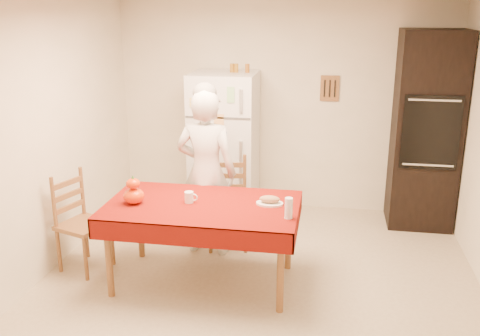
% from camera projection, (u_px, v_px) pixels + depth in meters
% --- Properties ---
extents(floor, '(4.50, 4.50, 0.00)m').
position_uv_depth(floor, '(255.00, 294.00, 4.71)').
color(floor, tan).
rests_on(floor, ground).
extents(room_shell, '(4.02, 4.52, 2.51)m').
position_uv_depth(room_shell, '(257.00, 113.00, 4.24)').
color(room_shell, '#F0E1CA').
rests_on(room_shell, ground).
extents(refrigerator, '(0.75, 0.74, 1.70)m').
position_uv_depth(refrigerator, '(224.00, 145.00, 6.34)').
color(refrigerator, white).
rests_on(refrigerator, floor).
extents(oven_cabinet, '(0.70, 0.62, 2.20)m').
position_uv_depth(oven_cabinet, '(426.00, 131.00, 5.94)').
color(oven_cabinet, black).
rests_on(oven_cabinet, floor).
extents(dining_table, '(1.70, 1.00, 0.76)m').
position_uv_depth(dining_table, '(203.00, 211.00, 4.74)').
color(dining_table, brown).
rests_on(dining_table, floor).
extents(chair_far, '(0.49, 0.47, 0.95)m').
position_uv_depth(chair_far, '(228.00, 198.00, 5.58)').
color(chair_far, brown).
rests_on(chair_far, floor).
extents(chair_left, '(0.52, 0.53, 0.95)m').
position_uv_depth(chair_left, '(78.00, 218.00, 5.07)').
color(chair_left, brown).
rests_on(chair_left, floor).
extents(seated_woman, '(0.65, 0.45, 1.68)m').
position_uv_depth(seated_woman, '(206.00, 173.00, 5.31)').
color(seated_woman, silver).
rests_on(seated_woman, floor).
extents(coffee_mug, '(0.08, 0.08, 0.10)m').
position_uv_depth(coffee_mug, '(189.00, 197.00, 4.74)').
color(coffee_mug, white).
rests_on(coffee_mug, dining_table).
extents(pumpkin_lower, '(0.18, 0.18, 0.14)m').
position_uv_depth(pumpkin_lower, '(134.00, 196.00, 4.71)').
color(pumpkin_lower, red).
rests_on(pumpkin_lower, dining_table).
extents(pumpkin_upper, '(0.12, 0.12, 0.09)m').
position_uv_depth(pumpkin_upper, '(133.00, 184.00, 4.68)').
color(pumpkin_upper, '#C32E04').
rests_on(pumpkin_upper, pumpkin_lower).
extents(wine_glass, '(0.07, 0.07, 0.18)m').
position_uv_depth(wine_glass, '(289.00, 208.00, 4.38)').
color(wine_glass, white).
rests_on(wine_glass, dining_table).
extents(bread_plate, '(0.24, 0.24, 0.02)m').
position_uv_depth(bread_plate, '(270.00, 203.00, 4.70)').
color(bread_plate, white).
rests_on(bread_plate, dining_table).
extents(bread_loaf, '(0.18, 0.10, 0.06)m').
position_uv_depth(bread_loaf, '(270.00, 199.00, 4.69)').
color(bread_loaf, tan).
rests_on(bread_loaf, bread_plate).
extents(spice_jar_left, '(0.05, 0.05, 0.10)m').
position_uv_depth(spice_jar_left, '(232.00, 68.00, 6.11)').
color(spice_jar_left, '#8E5E19').
rests_on(spice_jar_left, refrigerator).
extents(spice_jar_mid, '(0.05, 0.05, 0.10)m').
position_uv_depth(spice_jar_mid, '(236.00, 68.00, 6.10)').
color(spice_jar_mid, '#96661B').
rests_on(spice_jar_mid, refrigerator).
extents(spice_jar_right, '(0.05, 0.05, 0.10)m').
position_uv_depth(spice_jar_right, '(247.00, 68.00, 6.08)').
color(spice_jar_right, '#8E5219').
rests_on(spice_jar_right, refrigerator).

